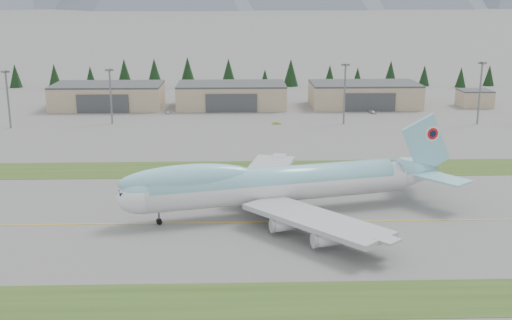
{
  "coord_description": "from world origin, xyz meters",
  "views": [
    {
      "loc": [
        -13.28,
        -135.96,
        50.22
      ],
      "look_at": [
        -8.04,
        24.91,
        8.0
      ],
      "focal_mm": 45.0,
      "sensor_mm": 36.0,
      "label": 1
    }
  ],
  "objects_px": {
    "boeing_747_freighter": "(275,184)",
    "service_vehicle_c": "(373,113)",
    "hangar_right": "(364,95)",
    "service_vehicle_a": "(168,114)",
    "hangar_center": "(231,95)",
    "service_vehicle_b": "(277,124)",
    "hangar_left": "(108,96)"
  },
  "relations": [
    {
      "from": "hangar_center",
      "to": "service_vehicle_a",
      "type": "height_order",
      "value": "hangar_center"
    },
    {
      "from": "boeing_747_freighter",
      "to": "hangar_right",
      "type": "xyz_separation_m",
      "value": [
        49.24,
        143.7,
        -1.79
      ]
    },
    {
      "from": "boeing_747_freighter",
      "to": "hangar_left",
      "type": "height_order",
      "value": "boeing_747_freighter"
    },
    {
      "from": "hangar_left",
      "to": "hangar_center",
      "type": "relative_size",
      "value": 1.0
    },
    {
      "from": "hangar_right",
      "to": "service_vehicle_b",
      "type": "bearing_deg",
      "value": -137.14
    },
    {
      "from": "boeing_747_freighter",
      "to": "service_vehicle_a",
      "type": "distance_m",
      "value": 133.93
    },
    {
      "from": "service_vehicle_a",
      "to": "hangar_center",
      "type": "bearing_deg",
      "value": 12.31
    },
    {
      "from": "service_vehicle_a",
      "to": "service_vehicle_c",
      "type": "xyz_separation_m",
      "value": [
        87.48,
        -2.16,
        0.0
      ]
    },
    {
      "from": "boeing_747_freighter",
      "to": "service_vehicle_b",
      "type": "relative_size",
      "value": 25.31
    },
    {
      "from": "hangar_right",
      "to": "service_vehicle_c",
      "type": "relative_size",
      "value": 11.36
    },
    {
      "from": "service_vehicle_c",
      "to": "hangar_left",
      "type": "bearing_deg",
      "value": 151.61
    },
    {
      "from": "hangar_center",
      "to": "service_vehicle_c",
      "type": "xyz_separation_m",
      "value": [
        60.4,
        -17.58,
        -5.39
      ]
    },
    {
      "from": "hangar_center",
      "to": "service_vehicle_b",
      "type": "xyz_separation_m",
      "value": [
        17.91,
        -39.06,
        -5.39
      ]
    },
    {
      "from": "service_vehicle_b",
      "to": "boeing_747_freighter",
      "type": "bearing_deg",
      "value": 172.95
    },
    {
      "from": "hangar_right",
      "to": "service_vehicle_a",
      "type": "height_order",
      "value": "hangar_right"
    },
    {
      "from": "service_vehicle_a",
      "to": "boeing_747_freighter",
      "type": "bearing_deg",
      "value": -90.92
    },
    {
      "from": "hangar_left",
      "to": "service_vehicle_b",
      "type": "bearing_deg",
      "value": -28.18
    },
    {
      "from": "hangar_center",
      "to": "service_vehicle_c",
      "type": "bearing_deg",
      "value": -16.22
    },
    {
      "from": "service_vehicle_a",
      "to": "service_vehicle_b",
      "type": "distance_m",
      "value": 50.82
    },
    {
      "from": "hangar_center",
      "to": "service_vehicle_b",
      "type": "relative_size",
      "value": 14.66
    },
    {
      "from": "service_vehicle_b",
      "to": "service_vehicle_c",
      "type": "distance_m",
      "value": 47.62
    },
    {
      "from": "hangar_left",
      "to": "service_vehicle_c",
      "type": "height_order",
      "value": "hangar_left"
    },
    {
      "from": "hangar_right",
      "to": "service_vehicle_b",
      "type": "distance_m",
      "value": 57.68
    },
    {
      "from": "hangar_center",
      "to": "hangar_right",
      "type": "bearing_deg",
      "value": 0.0
    },
    {
      "from": "hangar_left",
      "to": "hangar_right",
      "type": "distance_m",
      "value": 115.0
    },
    {
      "from": "hangar_center",
      "to": "service_vehicle_c",
      "type": "distance_m",
      "value": 63.14
    },
    {
      "from": "service_vehicle_c",
      "to": "hangar_right",
      "type": "bearing_deg",
      "value": 71.58
    },
    {
      "from": "hangar_center",
      "to": "service_vehicle_b",
      "type": "height_order",
      "value": "hangar_center"
    },
    {
      "from": "hangar_left",
      "to": "service_vehicle_a",
      "type": "height_order",
      "value": "hangar_left"
    },
    {
      "from": "service_vehicle_a",
      "to": "service_vehicle_c",
      "type": "height_order",
      "value": "service_vehicle_c"
    },
    {
      "from": "hangar_left",
      "to": "service_vehicle_c",
      "type": "relative_size",
      "value": 11.36
    },
    {
      "from": "boeing_747_freighter",
      "to": "service_vehicle_c",
      "type": "xyz_separation_m",
      "value": [
        49.64,
        126.12,
        -7.18
      ]
    }
  ]
}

